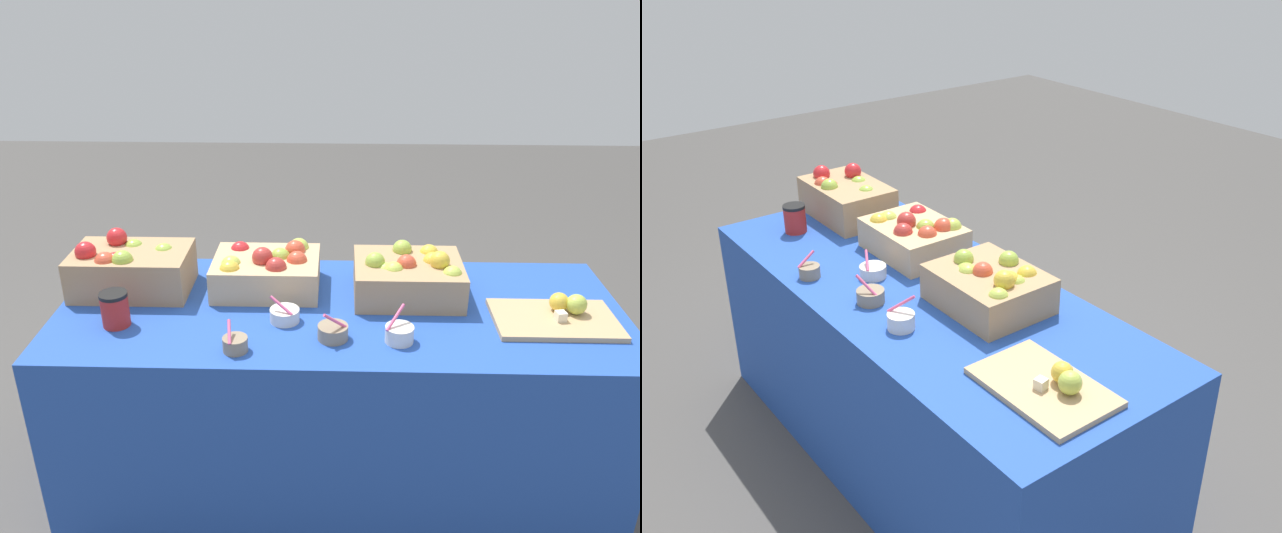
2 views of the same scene
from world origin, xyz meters
TOP-DOWN VIEW (x-y plane):
  - ground_plane at (0.00, 0.00)m, footprint 10.00×10.00m
  - table at (0.00, 0.00)m, footprint 1.90×0.76m
  - apple_crate_left at (-0.73, 0.11)m, footprint 0.40×0.26m
  - apple_crate_middle at (-0.26, 0.14)m, footprint 0.37×0.28m
  - apple_crate_right at (0.24, 0.10)m, footprint 0.37×0.30m
  - cutting_board_front at (0.71, -0.07)m, footprint 0.39×0.25m
  - sample_bowl_near at (-0.02, -0.20)m, footprint 0.10×0.09m
  - sample_bowl_mid at (-0.31, -0.28)m, footprint 0.08×0.08m
  - sample_bowl_far at (-0.18, -0.10)m, footprint 0.10×0.10m
  - sample_bowl_extra at (0.18, -0.21)m, footprint 0.09×0.09m
  - coffee_cup at (-0.72, -0.14)m, footprint 0.09×0.09m

SIDE VIEW (x-z plane):
  - ground_plane at x=0.00m, z-range 0.00..0.00m
  - table at x=0.00m, z-range 0.00..0.74m
  - cutting_board_front at x=0.71m, z-range 0.72..0.80m
  - sample_bowl_far at x=-0.18m, z-range 0.72..0.81m
  - sample_bowl_mid at x=-0.31m, z-range 0.72..0.81m
  - sample_bowl_near at x=-0.02m, z-range 0.71..0.82m
  - sample_bowl_extra at x=0.18m, z-range 0.71..0.82m
  - coffee_cup at x=-0.72m, z-range 0.74..0.86m
  - apple_crate_middle at x=-0.26m, z-range 0.73..0.90m
  - apple_crate_right at x=0.24m, z-range 0.73..0.90m
  - apple_crate_left at x=-0.73m, z-range 0.72..0.93m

